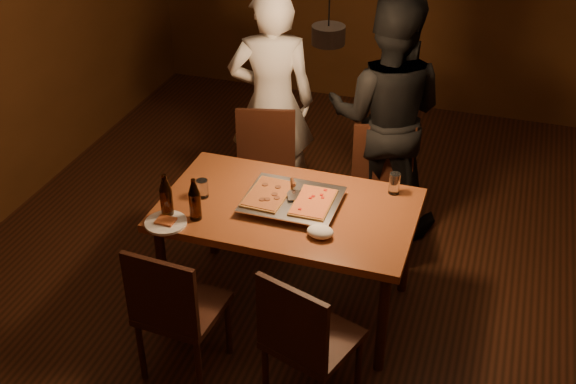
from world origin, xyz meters
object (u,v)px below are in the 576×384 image
(chair_near_left, at_px, (173,303))
(beer_bottle_b, at_px, (195,199))
(chair_far_left, at_px, (265,162))
(pizza_tray, at_px, (292,202))
(dining_table, at_px, (288,217))
(pendant_lamp, at_px, (328,33))
(diner_white, at_px, (272,103))
(plate_slice, at_px, (166,222))
(beer_bottle_a, at_px, (166,196))
(diner_dark, at_px, (386,116))
(chair_far_right, at_px, (382,180))
(chair_near_right, at_px, (304,333))

(chair_near_left, xyz_separation_m, beer_bottle_b, (-0.07, 0.49, 0.34))
(chair_far_left, xyz_separation_m, beer_bottle_b, (-0.03, -1.09, 0.34))
(chair_near_left, height_order, pizza_tray, chair_near_left)
(dining_table, xyz_separation_m, pendant_lamp, (0.16, 0.20, 1.08))
(chair_far_left, relative_size, beer_bottle_b, 1.96)
(diner_white, bearing_deg, plate_slice, 66.55)
(chair_near_left, relative_size, plate_slice, 2.02)
(beer_bottle_a, relative_size, pendant_lamp, 0.25)
(beer_bottle_a, xyz_separation_m, beer_bottle_b, (0.17, 0.03, -0.01))
(chair_near_left, xyz_separation_m, diner_dark, (0.74, 1.89, 0.33))
(chair_far_right, distance_m, plate_slice, 1.59)
(chair_near_right, xyz_separation_m, pizza_tray, (-0.32, 0.79, 0.24))
(plate_slice, bearing_deg, beer_bottle_b, 36.58)
(chair_far_left, bearing_deg, beer_bottle_a, 65.78)
(beer_bottle_b, xyz_separation_m, diner_dark, (0.81, 1.40, -0.01))
(pizza_tray, height_order, beer_bottle_a, beer_bottle_a)
(chair_near_right, distance_m, pizza_tray, 0.89)
(beer_bottle_a, relative_size, diner_dark, 0.16)
(chair_far_right, distance_m, pendant_lamp, 1.40)
(chair_far_left, bearing_deg, chair_near_left, 77.21)
(chair_far_left, height_order, plate_slice, chair_far_left)
(chair_near_left, distance_m, diner_white, 1.91)
(diner_white, bearing_deg, chair_near_left, 73.91)
(dining_table, bearing_deg, plate_slice, -147.28)
(chair_near_left, bearing_deg, pendant_lamp, 64.36)
(beer_bottle_a, bearing_deg, chair_near_right, -25.72)
(chair_far_right, xyz_separation_m, plate_slice, (-1.01, -1.21, 0.22))
(dining_table, bearing_deg, chair_near_right, -66.42)
(chair_far_left, xyz_separation_m, chair_near_left, (0.05, -1.58, 0.00))
(pizza_tray, xyz_separation_m, beer_bottle_a, (-0.65, -0.33, 0.11))
(chair_near_right, relative_size, diner_dark, 0.31)
(pizza_tray, height_order, plate_slice, pizza_tray)
(plate_slice, bearing_deg, chair_near_left, -61.32)
(chair_far_left, xyz_separation_m, chair_near_right, (0.77, -1.58, 0.00))
(chair_far_right, distance_m, beer_bottle_b, 1.45)
(pizza_tray, bearing_deg, beer_bottle_b, -148.71)
(chair_far_right, bearing_deg, pendant_lamp, 54.79)
(chair_near_left, distance_m, pizza_tray, 0.92)
(chair_near_right, bearing_deg, pizza_tray, 130.16)
(dining_table, distance_m, chair_near_right, 0.86)
(dining_table, distance_m, chair_far_left, 0.92)
(chair_far_left, distance_m, diner_dark, 0.91)
(pizza_tray, distance_m, diner_white, 1.20)
(chair_far_left, xyz_separation_m, plate_slice, (-0.17, -1.19, 0.22))
(chair_far_right, relative_size, chair_near_right, 0.95)
(plate_slice, distance_m, pendant_lamp, 1.39)
(diner_dark, bearing_deg, pizza_tray, 69.71)
(pendant_lamp, bearing_deg, diner_dark, 78.44)
(dining_table, relative_size, diner_dark, 0.87)
(chair_far_right, xyz_separation_m, chair_near_left, (-0.80, -1.59, 0.00))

